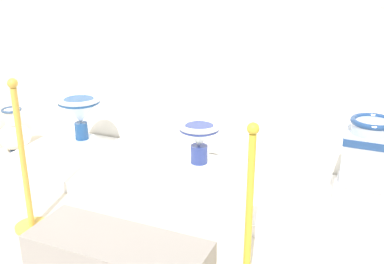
{
  "coord_description": "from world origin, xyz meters",
  "views": [
    {
      "loc": [
        3.37,
        -0.69,
        1.72
      ],
      "look_at": [
        2.0,
        2.4,
        0.47
      ],
      "focal_mm": 44.04,
      "sensor_mm": 36.0,
      "label": 1
    }
  ],
  "objects": [
    {
      "name": "decorative_vase_spare",
      "position": [
        0.2,
        2.39,
        0.18
      ],
      "size": [
        0.29,
        0.29,
        0.43
      ],
      "color": "navy",
      "rests_on": "ground_plane"
    },
    {
      "name": "antique_toilet_central_ornate",
      "position": [
        3.28,
        2.45,
        0.51
      ],
      "size": [
        0.32,
        0.33,
        0.45
      ],
      "color": "#A3B4D1",
      "rests_on": "plinth_block_central_ornate"
    },
    {
      "name": "antique_toilet_broad_patterned",
      "position": [
        2.07,
        2.37,
        0.41
      ],
      "size": [
        0.32,
        0.32,
        0.39
      ],
      "color": "white",
      "rests_on": "plinth_block_broad_patterned"
    },
    {
      "name": "antique_toilet_slender_white",
      "position": [
        0.93,
        2.44,
        0.48
      ],
      "size": [
        0.37,
        0.37,
        0.44
      ],
      "color": "#ABC2E2",
      "rests_on": "plinth_block_slender_white"
    },
    {
      "name": "plinth_block_central_ornate",
      "position": [
        3.28,
        2.45,
        0.18
      ],
      "size": [
        0.38,
        0.28,
        0.2
      ],
      "primitive_type": "cube",
      "color": "white",
      "rests_on": "display_platform"
    },
    {
      "name": "plinth_block_slender_white",
      "position": [
        0.93,
        2.44,
        0.13
      ],
      "size": [
        0.37,
        0.33,
        0.09
      ],
      "primitive_type": "cube",
      "color": "white",
      "rests_on": "display_platform"
    },
    {
      "name": "display_platform",
      "position": [
        2.08,
        2.4,
        0.04
      ],
      "size": [
        3.52,
        0.99,
        0.09
      ],
      "primitive_type": "cube",
      "color": "white",
      "rests_on": "ground_plane"
    },
    {
      "name": "plinth_block_broad_patterned",
      "position": [
        2.07,
        2.37,
        0.12
      ],
      "size": [
        0.28,
        0.4,
        0.08
      ],
      "primitive_type": "cube",
      "color": "white",
      "rests_on": "display_platform"
    },
    {
      "name": "stanchion_post_near_left",
      "position": [
        1.26,
        1.4,
        0.35
      ],
      "size": [
        0.22,
        0.22,
        1.04
      ],
      "color": "gold",
      "rests_on": "ground_plane"
    },
    {
      "name": "stanchion_post_near_right",
      "position": [
        2.77,
        1.41,
        0.27
      ],
      "size": [
        0.27,
        0.27,
        0.97
      ],
      "color": "gold",
      "rests_on": "ground_plane"
    }
  ]
}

